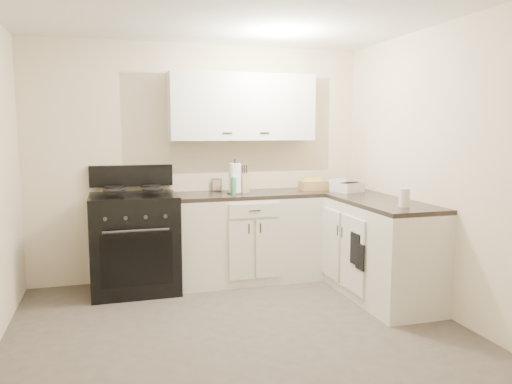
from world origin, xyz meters
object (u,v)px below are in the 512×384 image
object	(u,v)px
wicker_basket	(314,185)
paper_towel	(235,179)
knife_block	(244,183)
countertop_grill	(347,187)
stove	(135,245)

from	to	relation	value
wicker_basket	paper_towel	bearing A→B (deg)	-175.47
knife_block	paper_towel	size ratio (longest dim) A/B	0.64
knife_block	countertop_grill	world-z (taller)	knife_block
paper_towel	knife_block	bearing A→B (deg)	25.73
knife_block	countertop_grill	bearing A→B (deg)	-34.15
stove	wicker_basket	size ratio (longest dim) A/B	3.38
knife_block	countertop_grill	distance (m)	1.11
knife_block	paper_towel	bearing A→B (deg)	-175.38
stove	paper_towel	xyz separation A→B (m)	(1.03, 0.00, 0.64)
paper_towel	wicker_basket	bearing A→B (deg)	4.53
knife_block	paper_towel	xyz separation A→B (m)	(-0.11, -0.05, 0.06)
wicker_basket	countertop_grill	size ratio (longest dim) A/B	1.09
countertop_grill	knife_block	bearing A→B (deg)	145.85
knife_block	wicker_basket	size ratio (longest dim) A/B	0.67
knife_block	paper_towel	world-z (taller)	paper_towel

